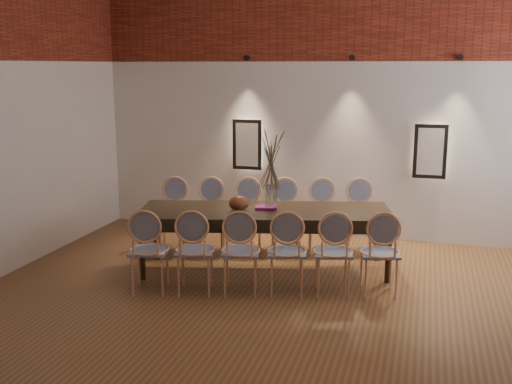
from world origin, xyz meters
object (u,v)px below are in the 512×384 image
(chair_far_f, at_px, (360,217))
(chair_far_b, at_px, (210,216))
(chair_far_a, at_px, (173,216))
(bowl, at_px, (239,203))
(chair_near_e, at_px, (333,252))
(book, at_px, (266,208))
(chair_near_a, at_px, (150,250))
(chair_far_c, at_px, (248,216))
(chair_far_d, at_px, (285,217))
(vase, at_px, (271,198))
(chair_near_d, at_px, (287,252))
(chair_near_b, at_px, (195,251))
(chair_far_e, at_px, (323,217))
(chair_near_c, at_px, (241,251))
(chair_near_f, at_px, (379,253))
(dining_table, at_px, (265,240))

(chair_far_f, bearing_deg, chair_far_b, 0.00)
(chair_far_a, relative_size, bowl, 3.92)
(chair_near_e, bearing_deg, book, 132.25)
(chair_far_a, bearing_deg, chair_near_a, 90.00)
(chair_far_c, relative_size, chair_far_d, 1.00)
(chair_far_d, height_order, vase, vase)
(chair_near_d, relative_size, chair_far_b, 1.00)
(chair_near_b, distance_m, bowl, 0.91)
(chair_near_d, distance_m, book, 0.90)
(chair_near_a, xyz_separation_m, chair_far_e, (1.57, 1.96, 0.00))
(chair_far_c, bearing_deg, chair_near_e, 123.25)
(chair_near_d, bearing_deg, vase, 103.18)
(chair_near_b, distance_m, chair_near_c, 0.50)
(chair_far_c, height_order, chair_far_e, same)
(chair_far_d, relative_size, chair_far_f, 1.00)
(chair_near_c, height_order, bowl, chair_near_c)
(chair_near_f, bearing_deg, chair_near_e, -180.00)
(chair_near_d, distance_m, chair_far_e, 1.60)
(chair_near_a, distance_m, chair_near_d, 1.50)
(chair_near_b, relative_size, chair_far_e, 1.00)
(chair_far_a, bearing_deg, chair_far_d, -180.00)
(chair_far_d, height_order, chair_far_f, same)
(chair_near_a, relative_size, bowl, 3.92)
(chair_near_b, height_order, chair_near_e, same)
(chair_near_d, xyz_separation_m, chair_near_f, (0.97, 0.24, 0.00))
(chair_near_c, height_order, chair_far_f, same)
(chair_near_c, height_order, chair_far_c, same)
(dining_table, distance_m, chair_near_a, 1.47)
(chair_far_b, bearing_deg, vase, 137.13)
(chair_near_e, bearing_deg, bowl, 146.21)
(dining_table, height_order, chair_far_e, chair_far_e)
(chair_near_b, relative_size, chair_far_c, 1.00)
(chair_near_e, relative_size, bowl, 3.92)
(chair_far_a, relative_size, chair_far_e, 1.00)
(chair_far_e, height_order, bowl, chair_far_e)
(chair_near_a, xyz_separation_m, chair_far_c, (0.60, 1.72, 0.00))
(chair_near_b, distance_m, chair_far_f, 2.51)
(chair_far_b, distance_m, bowl, 0.99)
(vase, bearing_deg, chair_near_b, -123.20)
(chair_far_c, height_order, bowl, chair_far_c)
(chair_far_c, relative_size, chair_far_e, 1.00)
(bowl, height_order, book, bowl)
(chair_near_e, xyz_separation_m, chair_far_b, (-1.82, 1.12, 0.00))
(chair_far_b, bearing_deg, chair_near_a, 71.85)
(chair_near_e, relative_size, vase, 3.13)
(chair_far_c, xyz_separation_m, chair_far_d, (0.48, 0.12, 0.00))
(dining_table, distance_m, chair_near_d, 0.81)
(chair_near_d, relative_size, bowl, 3.92)
(chair_far_b, relative_size, chair_far_f, 1.00)
(book, bearing_deg, vase, -26.44)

